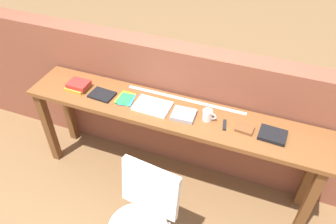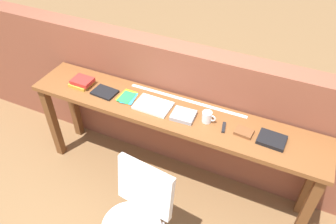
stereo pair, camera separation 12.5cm
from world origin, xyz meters
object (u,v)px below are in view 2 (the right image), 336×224
chair_white_moulded (136,213)px  multitool_folded (224,127)px  book_stack_leftmost (82,82)px  mug (207,117)px  magazine_cycling (105,92)px  book_open_centre (153,106)px  pamphlet_pile_colourful (128,97)px  book_repair_rightmost (272,140)px  leather_journal_brown (244,132)px

chair_white_moulded → multitool_folded: multitool_folded is taller
book_stack_leftmost → mug: size_ratio=1.75×
magazine_cycling → book_open_centre: book_open_centre is taller
pamphlet_pile_colourful → book_stack_leftmost: bearing=-179.3°
pamphlet_pile_colourful → multitool_folded: multitool_folded is taller
mug → pamphlet_pile_colourful: bearing=-179.8°
chair_white_moulded → multitool_folded: (0.37, 0.73, 0.36)m
mug → book_stack_leftmost: bearing=-179.6°
multitool_folded → magazine_cycling: bearing=-179.6°
book_open_centre → mug: 0.46m
chair_white_moulded → magazine_cycling: (-0.68, 0.72, 0.36)m
book_repair_rightmost → book_stack_leftmost: bearing=-176.9°
book_open_centre → leather_journal_brown: leather_journal_brown is taller
magazine_cycling → book_open_centre: (0.46, 0.01, 0.00)m
multitool_folded → leather_journal_brown: size_ratio=0.85×
book_stack_leftmost → mug: bearing=0.4°
pamphlet_pile_colourful → multitool_folded: size_ratio=1.71×
chair_white_moulded → book_open_centre: book_open_centre is taller
chair_white_moulded → book_stack_leftmost: 1.25m
chair_white_moulded → book_open_centre: 0.85m
magazine_cycling → leather_journal_brown: 1.21m
book_stack_leftmost → multitool_folded: bearing=-0.5°
book_open_centre → leather_journal_brown: (0.75, 0.00, 0.00)m
chair_white_moulded → book_repair_rightmost: 1.11m
multitool_folded → mug: bearing=171.9°
book_open_centre → mug: size_ratio=2.67×
book_stack_leftmost → magazine_cycling: (0.25, -0.02, -0.02)m
book_stack_leftmost → chair_white_moulded: bearing=-38.7°
chair_white_moulded → leather_journal_brown: (0.53, 0.74, 0.37)m
book_open_centre → leather_journal_brown: bearing=1.5°
book_repair_rightmost → mug: bearing=-177.8°
pamphlet_pile_colourful → mug: (0.71, 0.00, 0.04)m
multitool_folded → leather_journal_brown: leather_journal_brown is taller
chair_white_moulded → book_open_centre: size_ratio=3.03×
leather_journal_brown → magazine_cycling: bearing=-173.9°
leather_journal_brown → book_open_centre: bearing=-174.3°
book_stack_leftmost → book_open_centre: size_ratio=0.65×
book_stack_leftmost → pamphlet_pile_colourful: 0.46m
chair_white_moulded → book_repair_rightmost: (0.73, 0.74, 0.37)m
book_stack_leftmost → book_open_centre: book_stack_leftmost is taller
chair_white_moulded → pamphlet_pile_colourful: bearing=122.2°
multitool_folded → leather_journal_brown: (0.15, 0.01, 0.00)m
chair_white_moulded → book_open_centre: (-0.22, 0.74, 0.36)m
chair_white_moulded → leather_journal_brown: 0.98m
mug → leather_journal_brown: bearing=-1.9°
book_open_centre → mug: bearing=2.9°
magazine_cycling → mug: 0.92m
book_stack_leftmost → multitool_folded: 1.30m
chair_white_moulded → mug: bearing=72.7°
magazine_cycling → chair_white_moulded: bearing=-42.5°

